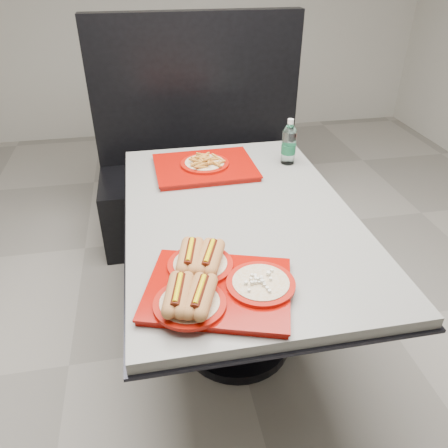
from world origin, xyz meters
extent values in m
plane|color=gray|center=(0.00, 0.00, 0.00)|extent=(6.00, 6.00, 0.00)
cylinder|color=black|center=(0.00, 0.00, 0.03)|extent=(0.52, 0.52, 0.05)
cylinder|color=black|center=(0.00, 0.00, 0.38)|extent=(0.11, 0.11, 0.66)
cube|color=black|center=(0.00, 0.00, 0.70)|extent=(0.92, 1.42, 0.01)
cube|color=gray|center=(0.00, 0.00, 0.73)|extent=(0.90, 1.40, 0.04)
cube|color=black|center=(0.00, 1.02, 0.23)|extent=(1.30, 0.55, 0.45)
cube|color=black|center=(0.00, 1.26, 0.80)|extent=(1.30, 0.10, 1.10)
cube|color=#930A04|center=(-0.17, -0.47, 0.76)|extent=(0.51, 0.45, 0.02)
cube|color=#930A04|center=(-0.17, -0.47, 0.77)|extent=(0.52, 0.46, 0.01)
cylinder|color=#9E0F05|center=(-0.26, -0.54, 0.78)|extent=(0.21, 0.21, 0.01)
cylinder|color=beige|center=(-0.26, -0.54, 0.79)|extent=(0.17, 0.17, 0.00)
cylinder|color=#9E0F05|center=(-0.21, -0.36, 0.78)|extent=(0.21, 0.21, 0.01)
cylinder|color=beige|center=(-0.21, -0.36, 0.79)|extent=(0.17, 0.17, 0.00)
cylinder|color=#9E0F05|center=(-0.04, -0.49, 0.78)|extent=(0.21, 0.21, 0.01)
cylinder|color=beige|center=(-0.04, -0.49, 0.79)|extent=(0.17, 0.17, 0.00)
cube|color=#930A04|center=(-0.08, 0.41, 0.76)|extent=(0.47, 0.37, 0.02)
cube|color=#930A04|center=(-0.08, 0.41, 0.77)|extent=(0.48, 0.38, 0.01)
cylinder|color=#9E0F05|center=(-0.08, 0.41, 0.78)|extent=(0.23, 0.23, 0.01)
cylinder|color=beige|center=(-0.08, 0.41, 0.79)|extent=(0.19, 0.19, 0.01)
cylinder|color=silver|center=(0.34, 0.41, 0.83)|extent=(0.07, 0.07, 0.16)
cylinder|color=#165936|center=(0.34, 0.41, 0.82)|extent=(0.07, 0.07, 0.05)
cone|color=silver|center=(0.34, 0.41, 0.93)|extent=(0.07, 0.07, 0.04)
cylinder|color=silver|center=(0.34, 0.41, 0.96)|extent=(0.03, 0.03, 0.02)
camera|label=1|loc=(-0.34, -1.48, 1.65)|focal=35.00mm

